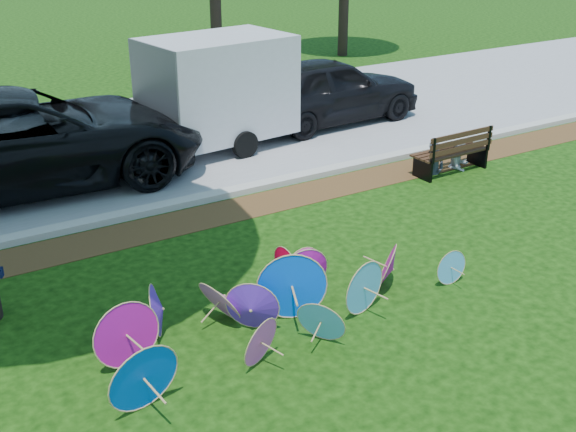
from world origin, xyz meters
name	(u,v)px	position (x,y,z in m)	size (l,w,h in m)	color
ground	(337,342)	(0.00, 0.00, 0.00)	(90.00, 90.00, 0.00)	black
mulch_strip	(189,220)	(0.00, 4.50, 0.01)	(90.00, 1.00, 0.01)	#472D16
curb	(173,205)	(0.00, 5.20, 0.06)	(90.00, 0.30, 0.12)	#B7B5AD
street	(101,148)	(0.00, 9.35, 0.01)	(90.00, 8.00, 0.01)	gray
parasol_pile	(266,301)	(-0.59, 0.78, 0.39)	(5.61, 2.08, 0.97)	#4CA5E4
black_van	(24,140)	(-1.96, 7.70, 0.96)	(3.19, 6.92, 1.92)	black
dark_pickup	(327,90)	(5.57, 8.33, 0.85)	(2.00, 4.97, 1.69)	black
cargo_trailer	(218,87)	(2.39, 8.00, 1.40)	(3.13, 1.98, 2.79)	silver
park_bench	(450,150)	(5.68, 3.99, 0.46)	(1.75, 0.67, 0.92)	black
person_left	(436,144)	(5.33, 4.04, 0.65)	(0.47, 0.31, 1.30)	#393F4F
person_right	(461,141)	(6.03, 4.04, 0.59)	(0.57, 0.45, 1.18)	#B1B1BA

